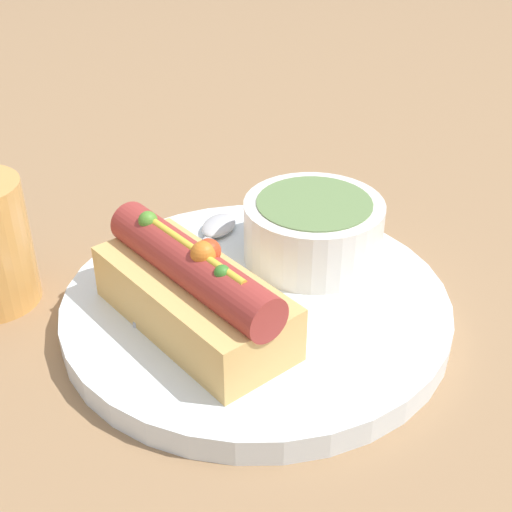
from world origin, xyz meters
TOP-DOWN VIEW (x-y plane):
  - ground_plane at (0.00, 0.00)m, footprint 4.00×4.00m
  - dinner_plate at (0.00, 0.00)m, footprint 0.27×0.27m
  - hot_dog at (-0.01, -0.05)m, footprint 0.15×0.09m
  - soup_bowl at (-0.00, 0.07)m, footprint 0.10×0.10m
  - spoon at (-0.07, 0.03)m, footprint 0.06×0.15m

SIDE VIEW (x-z plane):
  - ground_plane at x=0.00m, z-range 0.00..0.00m
  - dinner_plate at x=0.00m, z-range 0.00..0.02m
  - spoon at x=-0.07m, z-range 0.02..0.03m
  - soup_bowl at x=0.00m, z-range 0.02..0.07m
  - hot_dog at x=-0.01m, z-range 0.01..0.08m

